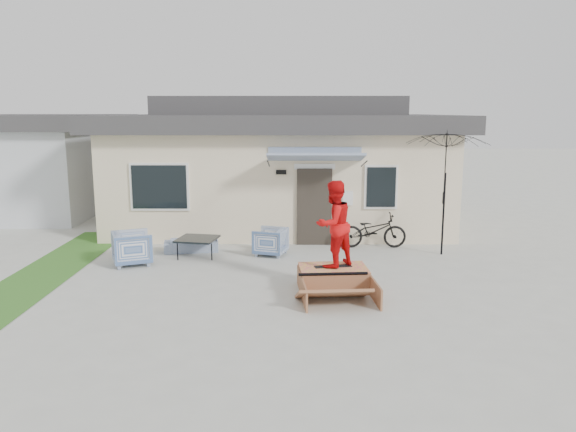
{
  "coord_description": "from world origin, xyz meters",
  "views": [
    {
      "loc": [
        0.38,
        -10.51,
        3.61
      ],
      "look_at": [
        0.3,
        1.8,
        1.3
      ],
      "focal_mm": 34.83,
      "sensor_mm": 36.0,
      "label": 1
    }
  ],
  "objects_px": {
    "coffee_table": "(197,247)",
    "loveseat": "(191,241)",
    "skater": "(334,223)",
    "patio_umbrella": "(445,187)",
    "armchair_right": "(270,240)",
    "bicycle": "(373,227)",
    "skate_ramp": "(333,278)",
    "skateboard": "(333,266)",
    "armchair_left": "(132,246)"
  },
  "relations": [
    {
      "from": "armchair_right",
      "to": "skater",
      "type": "height_order",
      "value": "skater"
    },
    {
      "from": "armchair_left",
      "to": "armchair_right",
      "type": "bearing_deg",
      "value": -96.52
    },
    {
      "from": "loveseat",
      "to": "skateboard",
      "type": "bearing_deg",
      "value": 128.53
    },
    {
      "from": "bicycle",
      "to": "skate_ramp",
      "type": "relative_size",
      "value": 0.97
    },
    {
      "from": "skateboard",
      "to": "skater",
      "type": "distance_m",
      "value": 0.91
    },
    {
      "from": "armchair_left",
      "to": "bicycle",
      "type": "relative_size",
      "value": 0.5
    },
    {
      "from": "armchair_left",
      "to": "coffee_table",
      "type": "bearing_deg",
      "value": -82.32
    },
    {
      "from": "patio_umbrella",
      "to": "skateboard",
      "type": "height_order",
      "value": "patio_umbrella"
    },
    {
      "from": "coffee_table",
      "to": "skateboard",
      "type": "height_order",
      "value": "skateboard"
    },
    {
      "from": "patio_umbrella",
      "to": "armchair_left",
      "type": "bearing_deg",
      "value": -172.54
    },
    {
      "from": "bicycle",
      "to": "skate_ramp",
      "type": "bearing_deg",
      "value": 159.48
    },
    {
      "from": "patio_umbrella",
      "to": "armchair_right",
      "type": "bearing_deg",
      "value": -178.8
    },
    {
      "from": "coffee_table",
      "to": "loveseat",
      "type": "bearing_deg",
      "value": 117.38
    },
    {
      "from": "coffee_table",
      "to": "skate_ramp",
      "type": "height_order",
      "value": "coffee_table"
    },
    {
      "from": "armchair_right",
      "to": "patio_umbrella",
      "type": "distance_m",
      "value": 4.6
    },
    {
      "from": "coffee_table",
      "to": "patio_umbrella",
      "type": "height_order",
      "value": "patio_umbrella"
    },
    {
      "from": "skate_ramp",
      "to": "skater",
      "type": "bearing_deg",
      "value": 90.0
    },
    {
      "from": "armchair_right",
      "to": "skate_ramp",
      "type": "distance_m",
      "value": 3.11
    },
    {
      "from": "bicycle",
      "to": "patio_umbrella",
      "type": "height_order",
      "value": "patio_umbrella"
    },
    {
      "from": "armchair_right",
      "to": "skateboard",
      "type": "xyz_separation_m",
      "value": [
        1.39,
        -2.73,
        0.1
      ]
    },
    {
      "from": "armchair_right",
      "to": "skater",
      "type": "xyz_separation_m",
      "value": [
        1.39,
        -2.73,
        1.01
      ]
    },
    {
      "from": "bicycle",
      "to": "armchair_left",
      "type": "bearing_deg",
      "value": 105.91
    },
    {
      "from": "skater",
      "to": "patio_umbrella",
      "type": "bearing_deg",
      "value": -176.55
    },
    {
      "from": "skate_ramp",
      "to": "skater",
      "type": "distance_m",
      "value": 1.16
    },
    {
      "from": "armchair_left",
      "to": "patio_umbrella",
      "type": "xyz_separation_m",
      "value": [
        7.66,
        1.0,
        1.3
      ]
    },
    {
      "from": "loveseat",
      "to": "skateboard",
      "type": "relative_size",
      "value": 1.8
    },
    {
      "from": "loveseat",
      "to": "bicycle",
      "type": "height_order",
      "value": "bicycle"
    },
    {
      "from": "loveseat",
      "to": "patio_umbrella",
      "type": "relative_size",
      "value": 0.63
    },
    {
      "from": "armchair_right",
      "to": "skate_ramp",
      "type": "height_order",
      "value": "armchair_right"
    },
    {
      "from": "armchair_left",
      "to": "bicycle",
      "type": "xyz_separation_m",
      "value": [
        5.99,
        1.73,
        0.12
      ]
    },
    {
      "from": "armchair_right",
      "to": "coffee_table",
      "type": "bearing_deg",
      "value": -70.33
    },
    {
      "from": "loveseat",
      "to": "armchair_right",
      "type": "bearing_deg",
      "value": 160.33
    },
    {
      "from": "coffee_table",
      "to": "bicycle",
      "type": "bearing_deg",
      "value": 11.32
    },
    {
      "from": "coffee_table",
      "to": "bicycle",
      "type": "height_order",
      "value": "bicycle"
    },
    {
      "from": "armchair_right",
      "to": "bicycle",
      "type": "xyz_separation_m",
      "value": [
        2.73,
        0.82,
        0.18
      ]
    },
    {
      "from": "armchair_left",
      "to": "bicycle",
      "type": "distance_m",
      "value": 6.24
    },
    {
      "from": "loveseat",
      "to": "bicycle",
      "type": "distance_m",
      "value": 4.84
    },
    {
      "from": "patio_umbrella",
      "to": "skater",
      "type": "xyz_separation_m",
      "value": [
        -3.0,
        -2.82,
        -0.36
      ]
    },
    {
      "from": "bicycle",
      "to": "skate_ramp",
      "type": "distance_m",
      "value": 3.84
    },
    {
      "from": "skateboard",
      "to": "skater",
      "type": "xyz_separation_m",
      "value": [
        0.0,
        0.0,
        0.91
      ]
    },
    {
      "from": "armchair_left",
      "to": "bicycle",
      "type": "bearing_deg",
      "value": -96.03
    },
    {
      "from": "coffee_table",
      "to": "skater",
      "type": "distance_m",
      "value": 4.33
    },
    {
      "from": "loveseat",
      "to": "skater",
      "type": "distance_m",
      "value": 4.78
    },
    {
      "from": "armchair_left",
      "to": "patio_umbrella",
      "type": "distance_m",
      "value": 7.83
    },
    {
      "from": "coffee_table",
      "to": "skate_ramp",
      "type": "relative_size",
      "value": 0.51
    },
    {
      "from": "patio_umbrella",
      "to": "skate_ramp",
      "type": "bearing_deg",
      "value": -136.26
    },
    {
      "from": "armchair_left",
      "to": "armchair_right",
      "type": "xyz_separation_m",
      "value": [
        3.27,
        0.91,
        -0.06
      ]
    },
    {
      "from": "armchair_left",
      "to": "skater",
      "type": "xyz_separation_m",
      "value": [
        4.66,
        -1.82,
        0.95
      ]
    },
    {
      "from": "skater",
      "to": "coffee_table",
      "type": "bearing_deg",
      "value": -78.83
    },
    {
      "from": "skate_ramp",
      "to": "armchair_left",
      "type": "bearing_deg",
      "value": 153.72
    }
  ]
}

